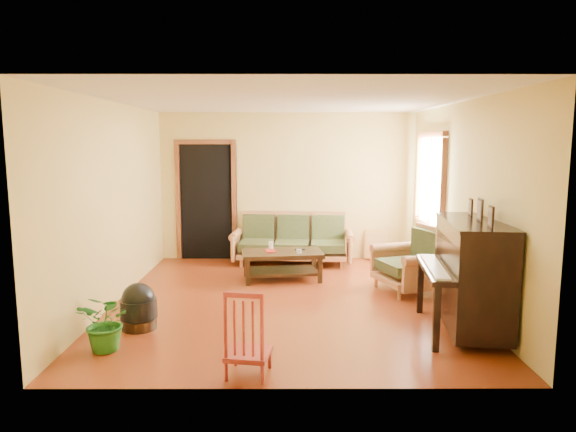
{
  "coord_description": "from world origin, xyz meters",
  "views": [
    {
      "loc": [
        -0.01,
        -6.6,
        2.07
      ],
      "look_at": [
        0.0,
        0.2,
        1.1
      ],
      "focal_mm": 32.0,
      "sensor_mm": 36.0,
      "label": 1
    }
  ],
  "objects_px": {
    "footstool": "(139,312)",
    "red_chair": "(248,332)",
    "piano": "(472,277)",
    "potted_plant": "(107,322)",
    "sofa": "(292,239)",
    "ceramic_crock": "(405,254)",
    "coffee_table": "(282,266)",
    "armchair": "(408,259)"
  },
  "relations": [
    {
      "from": "red_chair",
      "to": "ceramic_crock",
      "type": "height_order",
      "value": "red_chair"
    },
    {
      "from": "coffee_table",
      "to": "ceramic_crock",
      "type": "distance_m",
      "value": 2.45
    },
    {
      "from": "armchair",
      "to": "red_chair",
      "type": "height_order",
      "value": "armchair"
    },
    {
      "from": "armchair",
      "to": "red_chair",
      "type": "bearing_deg",
      "value": -146.57
    },
    {
      "from": "piano",
      "to": "potted_plant",
      "type": "xyz_separation_m",
      "value": [
        -3.82,
        -0.51,
        -0.32
      ]
    },
    {
      "from": "sofa",
      "to": "footstool",
      "type": "height_order",
      "value": "sofa"
    },
    {
      "from": "coffee_table",
      "to": "armchair",
      "type": "bearing_deg",
      "value": -19.54
    },
    {
      "from": "coffee_table",
      "to": "ceramic_crock",
      "type": "bearing_deg",
      "value": 28.95
    },
    {
      "from": "armchair",
      "to": "potted_plant",
      "type": "height_order",
      "value": "armchair"
    },
    {
      "from": "armchair",
      "to": "red_chair",
      "type": "distance_m",
      "value": 3.33
    },
    {
      "from": "coffee_table",
      "to": "armchair",
      "type": "relative_size",
      "value": 1.31
    },
    {
      "from": "coffee_table",
      "to": "red_chair",
      "type": "height_order",
      "value": "red_chair"
    },
    {
      "from": "footstool",
      "to": "potted_plant",
      "type": "distance_m",
      "value": 0.64
    },
    {
      "from": "coffee_table",
      "to": "ceramic_crock",
      "type": "relative_size",
      "value": 4.38
    },
    {
      "from": "red_chair",
      "to": "coffee_table",
      "type": "bearing_deg",
      "value": 94.56
    },
    {
      "from": "ceramic_crock",
      "to": "potted_plant",
      "type": "distance_m",
      "value": 5.5
    },
    {
      "from": "sofa",
      "to": "potted_plant",
      "type": "distance_m",
      "value": 4.19
    },
    {
      "from": "sofa",
      "to": "armchair",
      "type": "bearing_deg",
      "value": -41.73
    },
    {
      "from": "sofa",
      "to": "ceramic_crock",
      "type": "relative_size",
      "value": 7.38
    },
    {
      "from": "sofa",
      "to": "potted_plant",
      "type": "relative_size",
      "value": 3.4
    },
    {
      "from": "red_chair",
      "to": "ceramic_crock",
      "type": "bearing_deg",
      "value": 70.79
    },
    {
      "from": "armchair",
      "to": "red_chair",
      "type": "xyz_separation_m",
      "value": [
        -2.04,
        -2.63,
        -0.06
      ]
    },
    {
      "from": "coffee_table",
      "to": "armchair",
      "type": "xyz_separation_m",
      "value": [
        1.77,
        -0.63,
        0.24
      ]
    },
    {
      "from": "coffee_table",
      "to": "footstool",
      "type": "xyz_separation_m",
      "value": [
        -1.59,
        -2.09,
        -0.02
      ]
    },
    {
      "from": "sofa",
      "to": "red_chair",
      "type": "bearing_deg",
      "value": -91.57
    },
    {
      "from": "ceramic_crock",
      "to": "potted_plant",
      "type": "xyz_separation_m",
      "value": [
        -3.87,
        -3.9,
        0.16
      ]
    },
    {
      "from": "coffee_table",
      "to": "red_chair",
      "type": "xyz_separation_m",
      "value": [
        -0.27,
        -3.26,
        0.18
      ]
    },
    {
      "from": "piano",
      "to": "potted_plant",
      "type": "height_order",
      "value": "piano"
    },
    {
      "from": "piano",
      "to": "potted_plant",
      "type": "relative_size",
      "value": 2.36
    },
    {
      "from": "footstool",
      "to": "red_chair",
      "type": "distance_m",
      "value": 1.77
    },
    {
      "from": "potted_plant",
      "to": "armchair",
      "type": "bearing_deg",
      "value": 30.78
    },
    {
      "from": "piano",
      "to": "footstool",
      "type": "height_order",
      "value": "piano"
    },
    {
      "from": "piano",
      "to": "potted_plant",
      "type": "distance_m",
      "value": 3.86
    },
    {
      "from": "sofa",
      "to": "potted_plant",
      "type": "height_order",
      "value": "sofa"
    },
    {
      "from": "sofa",
      "to": "red_chair",
      "type": "xyz_separation_m",
      "value": [
        -0.44,
        -4.29,
        -0.03
      ]
    },
    {
      "from": "armchair",
      "to": "potted_plant",
      "type": "bearing_deg",
      "value": -167.93
    },
    {
      "from": "armchair",
      "to": "sofa",
      "type": "bearing_deg",
      "value": 115.31
    },
    {
      "from": "sofa",
      "to": "coffee_table",
      "type": "bearing_deg",
      "value": -94.78
    },
    {
      "from": "footstool",
      "to": "ceramic_crock",
      "type": "relative_size",
      "value": 1.48
    },
    {
      "from": "coffee_table",
      "to": "piano",
      "type": "height_order",
      "value": "piano"
    },
    {
      "from": "potted_plant",
      "to": "sofa",
      "type": "bearing_deg",
      "value": 63.22
    },
    {
      "from": "footstool",
      "to": "red_chair",
      "type": "xyz_separation_m",
      "value": [
        1.32,
        -1.17,
        0.21
      ]
    }
  ]
}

